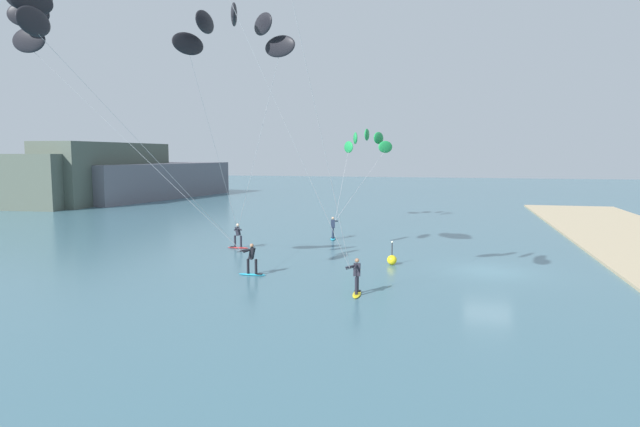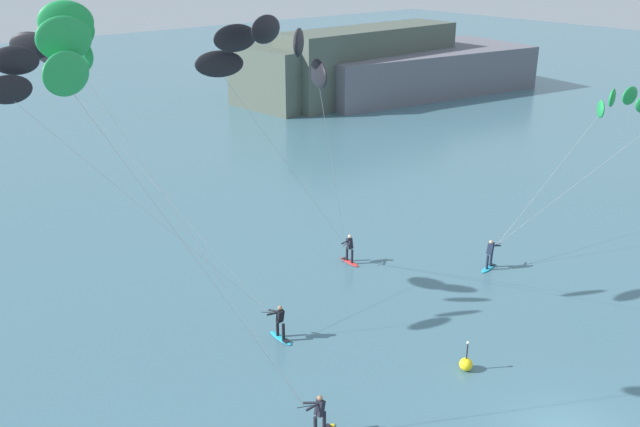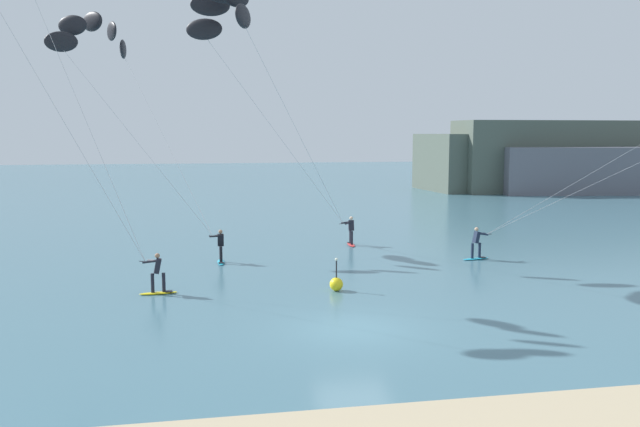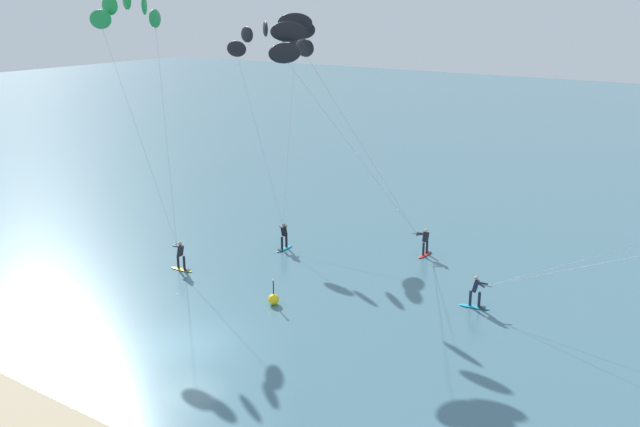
# 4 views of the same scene
# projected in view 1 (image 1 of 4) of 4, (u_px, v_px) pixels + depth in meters

# --- Properties ---
(ground_plane) EXTENTS (240.00, 240.00, 0.00)m
(ground_plane) POSITION_uv_depth(u_px,v_px,m) (489.00, 271.00, 29.93)
(ground_plane) COLOR #426B7A
(kitesurfer_nearshore) EXTENTS (12.86, 4.76, 8.64)m
(kitesurfer_nearshore) POSITION_uv_depth(u_px,v_px,m) (366.00, 144.00, 50.55)
(kitesurfer_nearshore) COLOR #23ADD1
(kitesurfer_nearshore) RESTS_ON ground
(kitesurfer_mid_water) EXTENTS (9.37, 6.85, 13.93)m
(kitesurfer_mid_water) POSITION_uv_depth(u_px,v_px,m) (234.00, 40.00, 28.47)
(kitesurfer_mid_water) COLOR red
(kitesurfer_mid_water) RESTS_ON ground
(kitesurfer_downwind) EXTENTS (9.26, 10.11, 13.27)m
(kitesurfer_downwind) POSITION_uv_depth(u_px,v_px,m) (41.00, 28.00, 23.10)
(kitesurfer_downwind) COLOR #23ADD1
(kitesurfer_downwind) RESTS_ON ground
(marker_buoy) EXTENTS (0.56, 0.56, 1.38)m
(marker_buoy) POSITION_uv_depth(u_px,v_px,m) (392.00, 260.00, 31.69)
(marker_buoy) COLOR yellow
(marker_buoy) RESTS_ON ground
(distant_headland) EXTENTS (35.32, 17.79, 7.77)m
(distant_headland) POSITION_uv_depth(u_px,v_px,m) (112.00, 178.00, 75.26)
(distant_headland) COLOR #4C564C
(distant_headland) RESTS_ON ground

